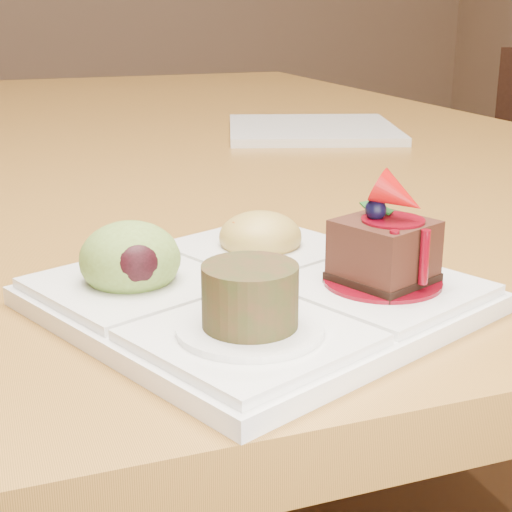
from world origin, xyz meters
name	(u,v)px	position (x,y,z in m)	size (l,w,h in m)	color
dining_table	(195,169)	(0.00, 0.00, 0.68)	(1.00, 1.80, 0.75)	#A16A29
sampler_plate	(251,280)	(-0.18, -0.75, 0.77)	(0.30, 0.30, 0.09)	white
second_plate	(312,129)	(0.15, -0.12, 0.76)	(0.24, 0.24, 0.01)	white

